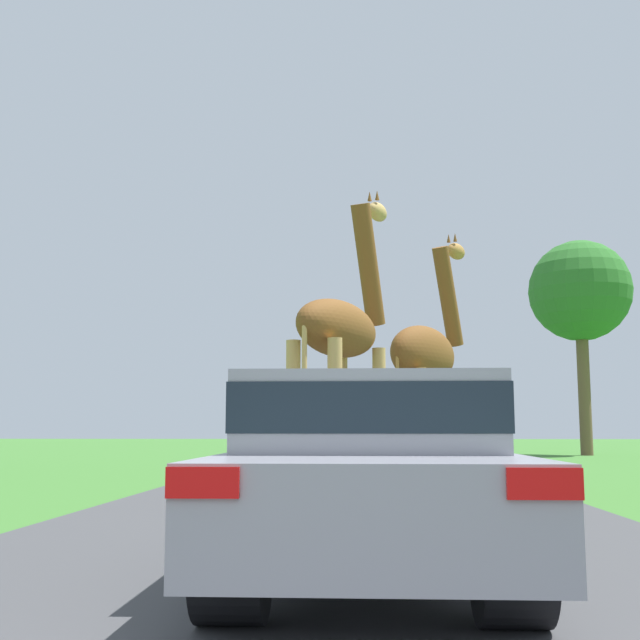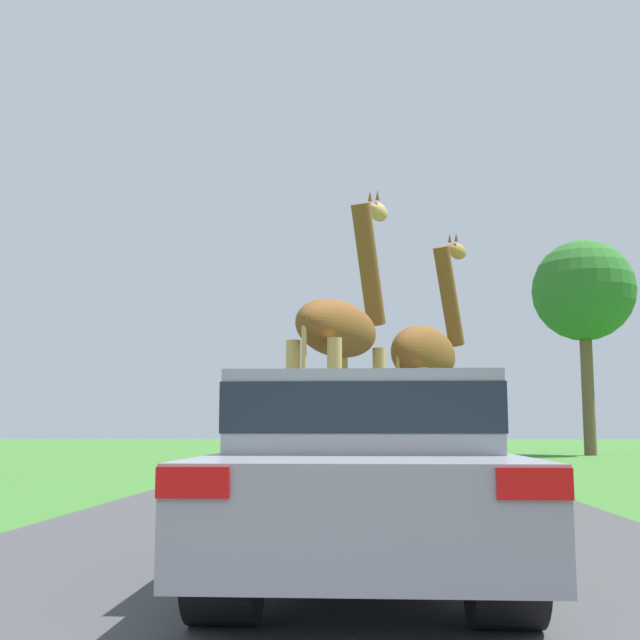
% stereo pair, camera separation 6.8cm
% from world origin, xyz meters
% --- Properties ---
extents(road, '(6.76, 120.00, 0.00)m').
position_xyz_m(road, '(0.00, 30.00, 0.00)').
color(road, '#424244').
rests_on(road, ground).
extents(giraffe_near_road, '(1.61, 2.83, 4.86)m').
position_xyz_m(giraffe_near_road, '(-0.02, 10.48, 2.33)').
color(giraffe_near_road, tan).
rests_on(giraffe_near_road, ground).
extents(giraffe_companion, '(1.78, 2.44, 4.63)m').
position_xyz_m(giraffe_companion, '(1.37, 12.68, 2.27)').
color(giraffe_companion, '#B77F3D').
rests_on(giraffe_companion, ground).
extents(car_lead_maroon, '(1.87, 4.01, 1.41)m').
position_xyz_m(car_lead_maroon, '(0.29, 4.68, 0.76)').
color(car_lead_maroon, gray).
rests_on(car_lead_maroon, ground).
extents(car_queue_right, '(1.87, 4.50, 1.40)m').
position_xyz_m(car_queue_right, '(1.69, 29.09, 0.74)').
color(car_queue_right, black).
rests_on(car_queue_right, ground).
extents(car_queue_left, '(1.71, 4.31, 1.27)m').
position_xyz_m(car_queue_left, '(-0.49, 20.03, 0.70)').
color(car_queue_left, maroon).
rests_on(car_queue_left, ground).
extents(tree_left_edge, '(4.06, 4.06, 8.59)m').
position_xyz_m(tree_left_edge, '(9.11, 31.33, 6.49)').
color(tree_left_edge, brown).
rests_on(tree_left_edge, ground).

